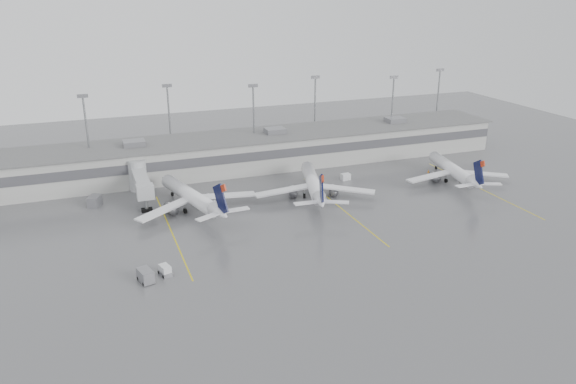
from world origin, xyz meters
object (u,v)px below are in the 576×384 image
object	(u,v)px
jet_mid_right	(314,184)
baggage_tug	(165,271)
jet_far_right	(454,170)
jet_mid_left	(193,197)

from	to	relation	value
jet_mid_right	baggage_tug	distance (m)	43.38
jet_far_right	jet_mid_right	bearing A→B (deg)	-172.33
jet_mid_left	jet_mid_right	bearing A→B (deg)	-18.05
jet_far_right	baggage_tug	xyz separation A→B (m)	(-70.75, -22.30, -2.18)
baggage_tug	jet_mid_right	bearing A→B (deg)	18.91
jet_mid_left	baggage_tug	xyz separation A→B (m)	(-9.70, -25.73, -2.36)
jet_mid_right	baggage_tug	xyz separation A→B (m)	(-35.88, -24.27, -2.34)
jet_mid_right	baggage_tug	size ratio (longest dim) A/B	10.11
jet_mid_left	baggage_tug	size ratio (longest dim) A/B	10.23
jet_mid_right	baggage_tug	world-z (taller)	jet_mid_right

